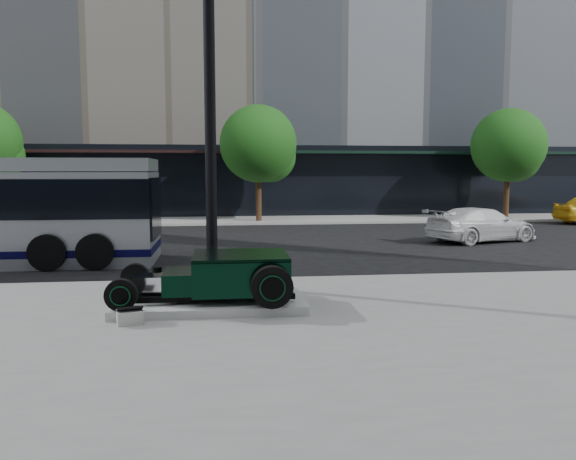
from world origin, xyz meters
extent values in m
plane|color=black|center=(0.00, 0.00, 0.00)|extent=(120.00, 120.00, 0.00)
cube|color=gray|center=(0.00, 14.00, 0.06)|extent=(70.00, 4.00, 0.12)
cube|color=black|center=(-10.00, 16.20, 2.00)|extent=(22.00, 0.50, 4.00)
cube|color=black|center=(13.00, 16.20, 2.00)|extent=(24.00, 0.50, 4.00)
cube|color=black|center=(-10.00, 15.60, 3.60)|extent=(22.00, 1.60, 0.15)
cube|color=black|center=(13.00, 15.60, 3.60)|extent=(24.00, 1.60, 0.15)
cylinder|color=black|center=(1.00, 13.00, 1.42)|extent=(0.28, 0.28, 2.60)
sphere|color=#163D10|center=(1.00, 13.00, 3.92)|extent=(3.80, 3.80, 3.80)
sphere|color=#163D10|center=(1.60, 13.30, 3.32)|extent=(2.60, 2.60, 2.60)
cylinder|color=black|center=(14.00, 13.00, 1.42)|extent=(0.28, 0.28, 2.60)
sphere|color=#163D10|center=(14.00, 13.00, 3.92)|extent=(3.80, 3.80, 3.80)
sphere|color=#163D10|center=(14.60, 13.30, 3.32)|extent=(2.60, 2.60, 2.60)
cube|color=silver|center=(-1.08, -4.66, 0.20)|extent=(3.40, 1.80, 0.15)
cube|color=black|center=(-1.08, -5.11, 0.37)|extent=(3.00, 0.08, 0.10)
cube|color=black|center=(-1.08, -4.21, 0.37)|extent=(3.00, 0.08, 0.10)
cube|color=black|center=(-0.53, -4.66, 0.72)|extent=(1.70, 1.45, 0.62)
cube|color=black|center=(-0.53, -4.66, 1.05)|extent=(1.70, 1.45, 0.06)
cube|color=black|center=(-1.63, -4.66, 0.60)|extent=(0.55, 1.05, 0.38)
cube|color=silver|center=(-2.18, -4.66, 0.55)|extent=(0.55, 0.55, 0.34)
cylinder|color=black|center=(-2.03, -4.66, 0.82)|extent=(0.18, 0.18, 0.10)
cylinder|color=black|center=(-2.53, -4.66, 0.43)|extent=(0.06, 1.55, 0.06)
cylinder|color=black|center=(-0.03, -5.51, 0.63)|extent=(0.72, 0.24, 0.72)
cylinder|color=black|center=(-0.03, -5.64, 0.63)|extent=(0.37, 0.02, 0.37)
torus|color=#0A3B1D|center=(-0.03, -5.65, 0.63)|extent=(0.44, 0.02, 0.44)
cylinder|color=black|center=(-0.03, -3.81, 0.63)|extent=(0.72, 0.24, 0.72)
cylinder|color=black|center=(-0.03, -3.68, 0.63)|extent=(0.37, 0.02, 0.37)
torus|color=#0A3B1D|center=(-0.03, -3.67, 0.63)|extent=(0.44, 0.02, 0.44)
cylinder|color=black|center=(-2.53, -5.44, 0.54)|extent=(0.54, 0.16, 0.54)
cylinder|color=black|center=(-2.53, -5.53, 0.54)|extent=(0.28, 0.02, 0.28)
torus|color=#0A3B1D|center=(-2.53, -5.54, 0.54)|extent=(0.34, 0.02, 0.34)
cylinder|color=black|center=(-2.53, -3.88, 0.54)|extent=(0.54, 0.16, 0.54)
cylinder|color=black|center=(-2.53, -3.79, 0.54)|extent=(0.28, 0.02, 0.28)
torus|color=#0A3B1D|center=(-2.53, -3.78, 0.54)|extent=(0.34, 0.02, 0.34)
cube|color=silver|center=(-2.36, -5.69, 0.23)|extent=(0.47, 0.40, 0.22)
cube|color=black|center=(-2.36, -5.69, 0.35)|extent=(0.46, 0.38, 0.15)
cylinder|color=black|center=(-1.08, -2.66, 4.10)|extent=(0.24, 0.24, 7.95)
cylinder|color=black|center=(-1.08, -2.66, 0.22)|extent=(0.44, 0.44, 0.20)
cube|color=black|center=(-2.72, 1.49, 1.55)|extent=(0.06, 2.30, 1.70)
cylinder|color=black|center=(-5.35, 0.19, 0.48)|extent=(0.96, 0.28, 0.96)
cylinder|color=black|center=(-5.35, 2.79, 0.48)|extent=(0.96, 0.28, 0.96)
cylinder|color=black|center=(-4.15, 0.19, 0.48)|extent=(0.96, 0.28, 0.96)
cylinder|color=black|center=(-4.15, 2.79, 0.48)|extent=(0.96, 0.28, 0.96)
imported|color=silver|center=(8.63, 4.67, 0.63)|extent=(4.64, 2.98, 1.25)
camera|label=1|loc=(-0.88, -14.82, 2.58)|focal=35.00mm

